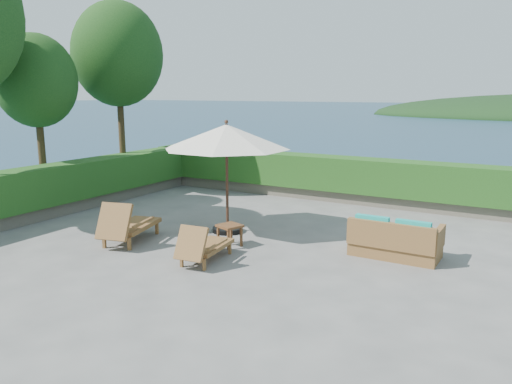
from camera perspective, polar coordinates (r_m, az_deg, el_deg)
The scene contains 14 objects.
ground at distance 10.77m, azimuth -3.51°, elevation -6.31°, with size 12.00×12.00×0.00m, color gray.
foundation at distance 11.34m, azimuth -3.41°, elevation -13.81°, with size 12.00×12.00×3.00m, color #504A40.
ocean at distance 12.03m, azimuth -3.33°, elevation -20.07°, with size 600.00×600.00×0.00m, color #152A42.
planter_wall_far at distance 15.57m, azimuth 7.78°, elevation -0.19°, with size 12.00×0.60×0.36m, color #6C6756.
planter_wall_left at distance 14.47m, azimuth -22.47°, elevation -1.84°, with size 0.60×12.00×0.36m, color #6C6756.
hedge_far at distance 15.45m, azimuth 7.85°, elevation 2.25°, with size 12.40×0.90×1.00m, color #1B4012.
hedge_left at distance 14.34m, azimuth -22.67°, elevation 0.76°, with size 0.90×12.40×1.00m, color #1B4012.
tree_mid at distance 15.07m, azimuth -23.86°, elevation 11.48°, with size 2.20×2.20×4.83m.
tree_far at distance 16.59m, azimuth -15.54°, elevation 14.89°, with size 2.80×2.80×6.03m.
patio_umbrella at distance 11.52m, azimuth -3.39°, elevation 6.20°, with size 3.89×3.89×2.65m.
lounge_left at distance 11.31m, azimuth -14.47°, elevation -3.63°, with size 1.10×1.83×0.99m.
lounge_right at distance 9.79m, azimuth -6.06°, elevation -6.10°, with size 0.73×1.47×0.82m.
side_table at distance 10.73m, azimuth -3.03°, elevation -4.19°, with size 0.57×0.57×0.48m.
wicker_loveseat at distance 10.42m, azimuth 15.56°, elevation -5.42°, with size 1.77×0.92×0.86m.
Camera 1 is at (5.62, -8.59, 3.27)m, focal length 35.00 mm.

